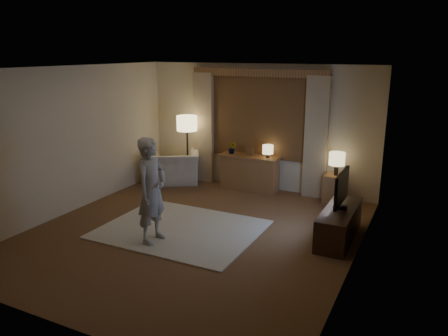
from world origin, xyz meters
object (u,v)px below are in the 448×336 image
Objects in this scene: sideboard at (249,174)px; side_table at (335,189)px; person at (152,191)px; tv_stand at (339,224)px; armchair at (174,167)px.

side_table is at bearing -1.59° from sideboard.
tv_stand is at bearing -61.43° from person.
sideboard is 1.09× the size of armchair.
sideboard is 2.14× the size of side_table.
armchair reaches higher than tv_stand.
person is (-2.09, -3.01, 0.55)m from side_table.
side_table is 0.35× the size of person.
armchair is at bearing -176.48° from side_table.
sideboard is 1.73m from armchair.
armchair is 0.68× the size of person.
person is at bearing -151.72° from tv_stand.
person is (-2.53, -1.36, 0.58)m from tv_stand.
sideboard reaches higher than side_table.
sideboard is 1.81m from side_table.
side_table is at bearing -34.59° from person.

